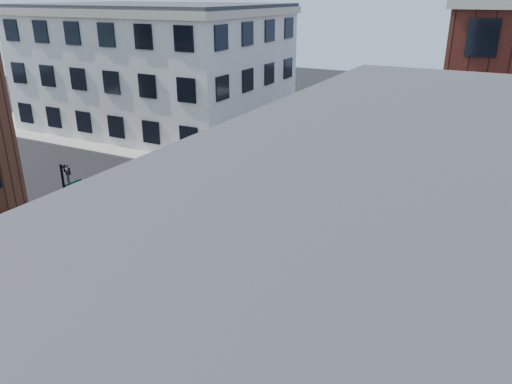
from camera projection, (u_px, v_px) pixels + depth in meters
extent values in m
plane|color=black|center=(253.00, 225.00, 28.20)|extent=(120.00, 120.00, 0.00)
cube|color=gray|center=(174.00, 112.00, 54.51)|extent=(30.00, 30.00, 0.15)
cube|color=silver|center=(156.00, 68.00, 47.51)|extent=(22.00, 16.00, 11.00)
cylinder|color=black|center=(425.00, 178.00, 32.83)|extent=(0.18, 0.18, 1.47)
cylinder|color=black|center=(426.00, 167.00, 32.56)|extent=(0.12, 0.12, 1.47)
sphere|color=#11390F|center=(429.00, 142.00, 31.93)|extent=(2.69, 2.69, 2.69)
sphere|color=#11390F|center=(432.00, 152.00, 31.95)|extent=(1.85, 1.85, 1.85)
cylinder|color=black|center=(439.00, 154.00, 37.78)|extent=(0.18, 0.18, 1.33)
cylinder|color=black|center=(441.00, 146.00, 37.54)|extent=(0.12, 0.12, 1.33)
sphere|color=#11390F|center=(443.00, 126.00, 36.97)|extent=(2.43, 2.43, 2.43)
sphere|color=#11390F|center=(446.00, 134.00, 36.96)|extent=(1.67, 1.67, 1.67)
cylinder|color=black|center=(67.00, 208.00, 24.71)|extent=(0.12, 0.12, 4.60)
cylinder|color=black|center=(73.00, 244.00, 25.46)|extent=(0.28, 0.28, 0.30)
cube|color=#053819|center=(73.00, 194.00, 24.16)|extent=(1.10, 0.03, 0.22)
cube|color=#053819|center=(73.00, 184.00, 24.75)|extent=(0.03, 1.10, 0.22)
imported|color=black|center=(69.00, 178.00, 24.04)|extent=(0.22, 0.18, 1.10)
imported|color=black|center=(67.00, 175.00, 24.44)|extent=(0.18, 0.22, 1.10)
cube|color=silver|center=(457.00, 256.00, 20.51)|extent=(5.96, 2.63, 3.17)
cube|color=maroon|center=(452.00, 271.00, 19.46)|extent=(2.25, 0.07, 0.71)
cube|color=maroon|center=(461.00, 243.00, 21.57)|extent=(2.25, 0.07, 0.71)
cube|color=#B3B3B5|center=(364.00, 247.00, 22.44)|extent=(2.07, 2.48, 2.04)
cube|color=black|center=(344.00, 235.00, 22.74)|extent=(0.13, 1.94, 0.92)
cube|color=black|center=(421.00, 283.00, 21.67)|extent=(8.18, 1.13, 0.26)
cylinder|color=black|center=(355.00, 279.00, 21.97)|extent=(1.03, 0.37, 1.02)
cylinder|color=black|center=(369.00, 258.00, 23.72)|extent=(1.03, 0.37, 1.02)
cylinder|color=black|center=(442.00, 302.00, 20.34)|extent=(1.03, 0.37, 1.02)
cylinder|color=black|center=(450.00, 277.00, 22.09)|extent=(1.03, 0.37, 1.02)
cylinder|color=black|center=(508.00, 319.00, 19.25)|extent=(1.03, 0.37, 1.02)
cylinder|color=black|center=(511.00, 292.00, 21.00)|extent=(1.03, 0.37, 1.02)
cube|color=#DC6209|center=(138.00, 253.00, 25.12)|extent=(0.51, 0.51, 0.04)
cone|color=#DC6209|center=(137.00, 247.00, 24.98)|extent=(0.49, 0.49, 0.77)
cylinder|color=white|center=(137.00, 245.00, 24.94)|extent=(0.30, 0.30, 0.09)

